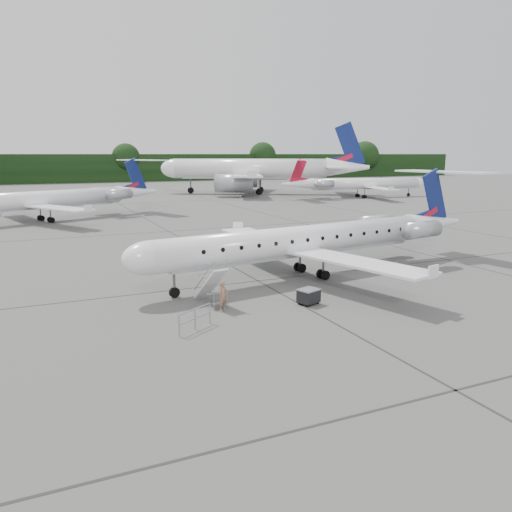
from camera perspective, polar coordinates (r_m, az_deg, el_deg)
name	(u,v)px	position (r m, az deg, el deg)	size (l,w,h in m)	color
ground	(382,301)	(28.70, 14.21, -4.97)	(320.00, 320.00, 0.00)	#585856
treeline	(96,168)	(152.51, -17.81, 9.53)	(260.00, 4.00, 8.00)	black
main_regional_jet	(301,226)	(32.53, 5.13, 3.42)	(26.57, 19.13, 6.81)	white
airstair	(211,285)	(27.05, -5.20, -3.32)	(0.85, 2.42, 2.14)	white
passenger	(223,296)	(25.97, -3.79, -4.60)	(0.56, 0.37, 1.55)	#8C634C
safety_railing	(195,319)	(23.39, -6.99, -7.20)	(2.20, 0.08, 1.00)	gray
baggage_cart	(309,296)	(27.21, 6.03, -4.58)	(1.05, 0.85, 0.91)	black
bg_narrowbody	(250,159)	(102.91, -0.66, 11.05)	(39.27, 28.28, 14.10)	white
bg_regional_left	(35,191)	(64.63, -23.95, 6.77)	(28.17, 20.28, 7.39)	white
bg_regional_right	(366,178)	(95.99, 12.51, 8.69)	(27.58, 19.86, 7.23)	white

